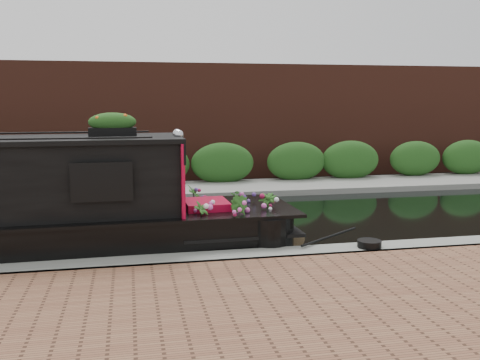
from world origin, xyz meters
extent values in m
plane|color=black|center=(0.00, 0.00, 0.00)|extent=(80.00, 80.00, 0.00)
cube|color=gray|center=(0.00, -3.30, 0.00)|extent=(40.00, 0.60, 0.50)
cube|color=gray|center=(0.00, 4.20, 0.00)|extent=(40.00, 2.40, 0.34)
cube|color=#224F1A|center=(0.00, 5.10, 0.00)|extent=(40.00, 1.10, 2.80)
cube|color=#54271C|center=(0.00, 7.20, 0.00)|extent=(40.00, 1.00, 8.00)
cube|color=#B10729|center=(0.02, -2.05, 1.39)|extent=(0.10, 1.70, 1.31)
cube|color=black|center=(-1.28, -2.91, 1.46)|extent=(0.88, 0.05, 0.53)
cube|color=#B10729|center=(0.52, -2.05, 0.68)|extent=(0.80, 0.89, 0.49)
sphere|color=silver|center=(0.03, -2.18, 2.15)|extent=(0.17, 0.17, 0.17)
sphere|color=silver|center=(0.03, -1.91, 2.15)|extent=(0.17, 0.17, 0.17)
cube|color=black|center=(-1.11, -2.05, 2.20)|extent=(0.82, 0.29, 0.16)
ellipsoid|color=orange|center=(-1.11, -2.05, 2.40)|extent=(0.89, 0.30, 0.23)
imported|color=#26561C|center=(0.35, -2.65, 0.73)|extent=(0.37, 0.37, 0.59)
imported|color=#26561C|center=(1.03, -2.71, 0.77)|extent=(0.47, 0.47, 0.67)
imported|color=#26561C|center=(1.32, -1.55, 0.70)|extent=(0.63, 0.62, 0.53)
imported|color=#26561C|center=(1.64, -2.21, 0.74)|extent=(0.47, 0.47, 0.61)
imported|color=#26561C|center=(0.38, -1.33, 0.77)|extent=(0.36, 0.42, 0.67)
cylinder|color=brown|center=(2.21, -2.05, 0.16)|extent=(0.31, 0.40, 0.31)
cylinder|color=black|center=(3.16, -3.34, 0.31)|extent=(0.41, 0.41, 0.12)
camera|label=1|loc=(-0.83, -11.60, 2.76)|focal=40.00mm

